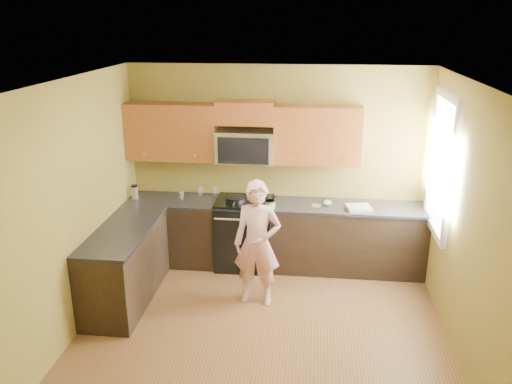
# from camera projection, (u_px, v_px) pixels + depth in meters

# --- Properties ---
(floor) EXTENTS (4.00, 4.00, 0.00)m
(floor) POSITION_uv_depth(u_px,v_px,m) (261.00, 336.00, 5.60)
(floor) COLOR brown
(floor) RESTS_ON ground
(ceiling) EXTENTS (4.00, 4.00, 0.00)m
(ceiling) POSITION_uv_depth(u_px,v_px,m) (262.00, 83.00, 4.73)
(ceiling) COLOR white
(ceiling) RESTS_ON ground
(wall_back) EXTENTS (4.00, 0.00, 4.00)m
(wall_back) POSITION_uv_depth(u_px,v_px,m) (276.00, 166.00, 7.05)
(wall_back) COLOR olive
(wall_back) RESTS_ON ground
(wall_front) EXTENTS (4.00, 0.00, 4.00)m
(wall_front) POSITION_uv_depth(u_px,v_px,m) (229.00, 337.00, 3.29)
(wall_front) COLOR olive
(wall_front) RESTS_ON ground
(wall_left) EXTENTS (0.00, 4.00, 4.00)m
(wall_left) POSITION_uv_depth(u_px,v_px,m) (70.00, 212.00, 5.38)
(wall_left) COLOR olive
(wall_left) RESTS_ON ground
(wall_right) EXTENTS (0.00, 4.00, 4.00)m
(wall_right) POSITION_uv_depth(u_px,v_px,m) (469.00, 229.00, 4.95)
(wall_right) COLOR olive
(wall_right) RESTS_ON ground
(cabinet_back_run) EXTENTS (4.00, 0.60, 0.88)m
(cabinet_back_run) POSITION_uv_depth(u_px,v_px,m) (274.00, 236.00, 7.06)
(cabinet_back_run) COLOR black
(cabinet_back_run) RESTS_ON floor
(cabinet_left_run) EXTENTS (0.60, 1.60, 0.88)m
(cabinet_left_run) POSITION_uv_depth(u_px,v_px,m) (125.00, 266.00, 6.21)
(cabinet_left_run) COLOR black
(cabinet_left_run) RESTS_ON floor
(countertop_back) EXTENTS (4.00, 0.62, 0.04)m
(countertop_back) POSITION_uv_depth(u_px,v_px,m) (274.00, 204.00, 6.90)
(countertop_back) COLOR black
(countertop_back) RESTS_ON cabinet_back_run
(countertop_left) EXTENTS (0.62, 1.60, 0.04)m
(countertop_left) POSITION_uv_depth(u_px,v_px,m) (123.00, 231.00, 6.06)
(countertop_left) COLOR black
(countertop_left) RESTS_ON cabinet_left_run
(stove) EXTENTS (0.76, 0.65, 0.95)m
(stove) POSITION_uv_depth(u_px,v_px,m) (245.00, 233.00, 7.07)
(stove) COLOR black
(stove) RESTS_ON floor
(microwave) EXTENTS (0.76, 0.40, 0.42)m
(microwave) POSITION_uv_depth(u_px,v_px,m) (245.00, 162.00, 6.87)
(microwave) COLOR silver
(microwave) RESTS_ON wall_back
(upper_cab_left) EXTENTS (1.22, 0.33, 0.75)m
(upper_cab_left) POSITION_uv_depth(u_px,v_px,m) (173.00, 159.00, 7.01)
(upper_cab_left) COLOR brown
(upper_cab_left) RESTS_ON wall_back
(upper_cab_right) EXTENTS (1.12, 0.33, 0.75)m
(upper_cab_right) POSITION_uv_depth(u_px,v_px,m) (316.00, 163.00, 6.80)
(upper_cab_right) COLOR brown
(upper_cab_right) RESTS_ON wall_back
(upper_cab_over_mw) EXTENTS (0.76, 0.33, 0.30)m
(upper_cab_over_mw) POSITION_uv_depth(u_px,v_px,m) (245.00, 112.00, 6.69)
(upper_cab_over_mw) COLOR brown
(upper_cab_over_mw) RESTS_ON wall_back
(window) EXTENTS (0.06, 1.06, 1.66)m
(window) POSITION_uv_depth(u_px,v_px,m) (442.00, 165.00, 5.99)
(window) COLOR white
(window) RESTS_ON wall_right
(woman) EXTENTS (0.58, 0.40, 1.52)m
(woman) POSITION_uv_depth(u_px,v_px,m) (257.00, 244.00, 6.05)
(woman) COLOR #F37981
(woman) RESTS_ON floor
(frying_pan) EXTENTS (0.28, 0.48, 0.06)m
(frying_pan) POSITION_uv_depth(u_px,v_px,m) (235.00, 201.00, 6.88)
(frying_pan) COLOR black
(frying_pan) RESTS_ON stove
(butter_tub) EXTENTS (0.17, 0.17, 0.10)m
(butter_tub) POSITION_uv_depth(u_px,v_px,m) (270.00, 206.00, 6.78)
(butter_tub) COLOR #FFED43
(butter_tub) RESTS_ON countertop_back
(toast_slice) EXTENTS (0.13, 0.13, 0.01)m
(toast_slice) POSITION_uv_depth(u_px,v_px,m) (316.00, 206.00, 6.78)
(toast_slice) COLOR #B27F47
(toast_slice) RESTS_ON countertop_back
(napkin_a) EXTENTS (0.13, 0.14, 0.06)m
(napkin_a) POSITION_uv_depth(u_px,v_px,m) (271.00, 207.00, 6.66)
(napkin_a) COLOR silver
(napkin_a) RESTS_ON countertop_back
(napkin_b) EXTENTS (0.14, 0.15, 0.07)m
(napkin_b) POSITION_uv_depth(u_px,v_px,m) (327.00, 203.00, 6.81)
(napkin_b) COLOR silver
(napkin_b) RESTS_ON countertop_back
(dish_towel) EXTENTS (0.34, 0.30, 0.05)m
(dish_towel) POSITION_uv_depth(u_px,v_px,m) (359.00, 208.00, 6.65)
(dish_towel) COLOR white
(dish_towel) RESTS_ON countertop_back
(travel_mug) EXTENTS (0.10, 0.10, 0.19)m
(travel_mug) POSITION_uv_depth(u_px,v_px,m) (135.00, 199.00, 7.06)
(travel_mug) COLOR silver
(travel_mug) RESTS_ON countertop_back
(glass_a) EXTENTS (0.09, 0.09, 0.12)m
(glass_a) POSITION_uv_depth(u_px,v_px,m) (181.00, 194.00, 7.04)
(glass_a) COLOR silver
(glass_a) RESTS_ON countertop_back
(glass_b) EXTENTS (0.09, 0.09, 0.12)m
(glass_b) POSITION_uv_depth(u_px,v_px,m) (215.00, 191.00, 7.16)
(glass_b) COLOR silver
(glass_b) RESTS_ON countertop_back
(glass_c) EXTENTS (0.08, 0.08, 0.12)m
(glass_c) POSITION_uv_depth(u_px,v_px,m) (200.00, 191.00, 7.18)
(glass_c) COLOR silver
(glass_c) RESTS_ON countertop_back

